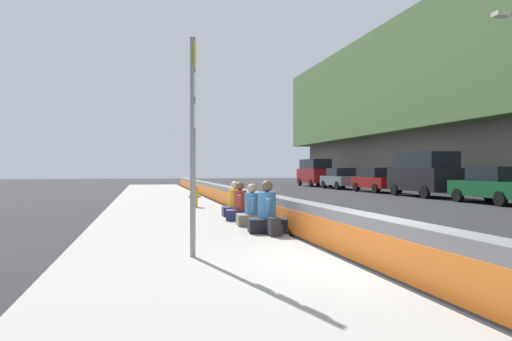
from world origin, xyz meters
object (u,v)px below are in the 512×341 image
Objects in this scene: seated_person_foreground at (267,216)px; seated_person_rear at (240,208)px; fire_hydrant at (195,195)px; seated_person_middle at (252,212)px; parked_car_third at (495,185)px; parked_car_far at (340,178)px; backpack at (275,227)px; parked_car_farther at (315,172)px; route_sign_post at (193,129)px; parked_car_fourth at (424,173)px; seated_person_far at (235,205)px; parked_car_midline at (377,180)px.

seated_person_foreground is 1.09× the size of seated_person_rear.
fire_hydrant is 0.82× the size of seated_person_middle.
parked_car_third is 17.40m from parked_car_far.
fire_hydrant reaches higher than backpack.
seated_person_foreground is at bearing 157.83° from parked_car_farther.
seated_person_foreground is at bearing 122.15° from parked_car_third.
route_sign_post is 22.35m from parked_car_fourth.
parked_car_third reaches higher than fire_hydrant.
seated_person_far reaches higher than seated_person_middle.
seated_person_rear is at bearing 142.26° from parked_car_midline.
seated_person_far is at bearing 127.60° from parked_car_fourth.
parked_car_midline reaches higher than seated_person_rear.
parked_car_far is 0.88× the size of parked_car_farther.
parked_car_farther is at bearing -22.17° from seated_person_foreground.
parked_car_midline is 1.00× the size of parked_car_far.
parked_car_third is (8.10, -12.89, 0.35)m from seated_person_foreground.
seated_person_rear is 21.43m from parked_car_midline.
route_sign_post is 7.07m from seated_person_far.
seated_person_rear is (1.30, 0.06, 0.00)m from seated_person_middle.
seated_person_middle is at bearing 0.88° from backpack.
seated_person_far reaches higher than fire_hydrant.
parked_car_fourth reaches higher than parked_car_far.
seated_person_middle is 1.31m from seated_person_rear.
parked_car_midline is 0.88× the size of parked_car_farther.
parked_car_fourth is 11.61m from parked_car_far.
parked_car_far is at bearing 1.87° from parked_car_midline.
fire_hydrant is 0.81× the size of seated_person_rear.
seated_person_far is at bearing 155.09° from parked_car_farther.
route_sign_post is 4.82m from seated_person_middle.
parked_car_fourth is (14.58, -13.02, 1.02)m from backpack.
parked_car_midline is at bearing -0.64° from parked_car_third.
route_sign_post is 31.85m from parked_car_far.
parked_car_fourth is 1.14× the size of parked_car_midline.
backpack is 0.08× the size of parked_car_fourth.
parked_car_third is 1.00× the size of parked_car_midline.
seated_person_rear is (2.69, 0.09, -0.03)m from seated_person_foreground.
parked_car_third is at bearing 179.75° from parked_car_farther.
seated_person_foreground is 2.95× the size of backpack.
seated_person_far is 30.89m from parked_car_farther.
fire_hydrant is 22.40m from parked_car_far.
seated_person_far is 0.24× the size of parked_car_midline.
parked_car_fourth is at bearing -179.96° from parked_car_farther.
backpack is 24.13m from parked_car_midline.
seated_person_foreground is (-7.76, -0.84, -0.08)m from fire_hydrant.
parked_car_farther is at bearing -24.91° from seated_person_far.
route_sign_post is 3.32× the size of seated_person_rear.
parked_car_third is at bearing 178.85° from parked_car_fourth.
seated_person_foreground is 15.23m from parked_car_third.
seated_person_foreground is 23.56m from parked_car_midline.
seated_person_rear is 0.24× the size of parked_car_far.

